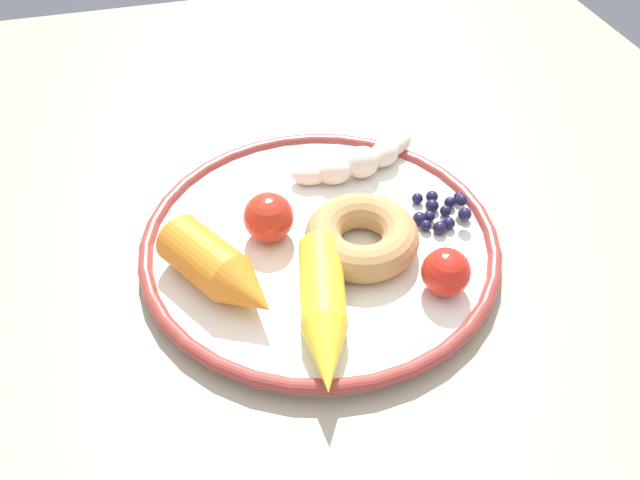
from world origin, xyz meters
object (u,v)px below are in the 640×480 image
carrot_yellow (324,312)px  tomato_mid (446,272)px  banana (359,161)px  tomato_near (269,217)px  blueberry_pile (441,211)px  dining_table (346,348)px  carrot_orange (221,272)px  plate (320,242)px  donut (362,237)px

carrot_yellow → tomato_mid: tomato_mid is taller
banana → tomato_near: bearing=123.3°
carrot_yellow → blueberry_pile: 0.16m
dining_table → banana: bearing=-20.3°
carrot_orange → tomato_near: bearing=-42.7°
carrot_yellow → plate: bearing=-13.2°
blueberry_pile → carrot_yellow: bearing=124.8°
carrot_orange → tomato_mid: bearing=-104.4°
dining_table → plate: bearing=10.3°
carrot_yellow → blueberry_pile: (0.09, -0.13, -0.01)m
dining_table → carrot_yellow: 0.11m
donut → carrot_yellow: bearing=143.9°
dining_table → tomato_near: tomato_near is taller
dining_table → blueberry_pile: size_ratio=21.01×
tomato_mid → dining_table: bearing=69.9°
banana → tomato_near: (-0.07, 0.10, 0.01)m
blueberry_pile → tomato_near: 0.15m
blueberry_pile → tomato_near: bearing=84.2°
carrot_yellow → tomato_mid: (0.01, -0.10, 0.00)m
plate → tomato_mid: 0.11m
carrot_orange → donut: (0.02, -0.12, -0.01)m
dining_table → carrot_orange: (0.02, 0.10, 0.11)m
plate → carrot_yellow: bearing=166.8°
blueberry_pile → tomato_near: (0.02, 0.15, 0.01)m
carrot_yellow → blueberry_pile: carrot_yellow is taller
donut → tomato_near: bearing=62.8°
donut → blueberry_pile: (0.02, -0.08, -0.01)m
banana → carrot_orange: 0.19m
dining_table → carrot_yellow: carrot_yellow is taller
banana → tomato_near: 0.12m
carrot_yellow → donut: 0.09m
tomato_near → carrot_orange: bearing=137.3°
banana → tomato_mid: bearing=-172.8°
carrot_orange → carrot_yellow: size_ratio=0.82×
blueberry_pile → tomato_mid: (-0.08, 0.03, 0.01)m
plate → blueberry_pile: blueberry_pile is taller
carrot_yellow → tomato_near: (0.11, 0.02, 0.00)m
dining_table → banana: 0.17m
blueberry_pile → tomato_near: size_ratio=1.31×
tomato_near → tomato_mid: size_ratio=1.11×
banana → donut: 0.11m
banana → donut: size_ratio=1.49×
carrot_orange → carrot_yellow: (-0.06, -0.07, -0.00)m
tomato_near → tomato_mid: (-0.09, -0.12, -0.00)m
banana → carrot_orange: carrot_orange is taller
donut → tomato_near: size_ratio=2.22×
banana → donut: same height
tomato_mid → carrot_yellow: bearing=97.0°
dining_table → tomato_mid: bearing=-110.1°
carrot_yellow → tomato_mid: 0.10m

